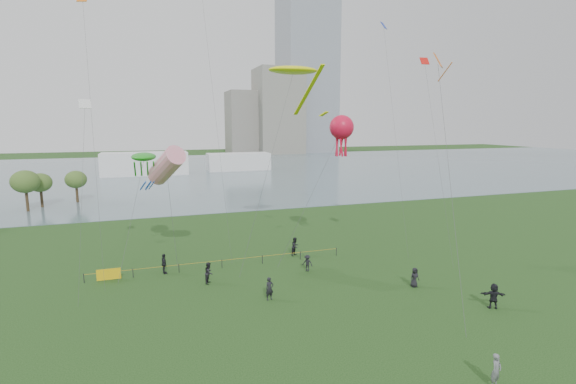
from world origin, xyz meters
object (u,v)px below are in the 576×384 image
object	(u,v)px
kite_stingray	(293,71)
kite_octopus	(342,128)
fence	(155,269)
kite_flyer	(496,370)

from	to	relation	value
kite_stingray	kite_octopus	size ratio (longest dim) A/B	1.34
kite_stingray	kite_octopus	xyz separation A→B (m)	(4.13, -2.80, -5.67)
fence	kite_flyer	bearing A→B (deg)	-53.69
fence	kite_flyer	distance (m)	28.20
kite_flyer	kite_octopus	xyz separation A→B (m)	(1.72, 22.70, 12.31)
kite_octopus	kite_stingray	bearing A→B (deg)	153.75
fence	kite_octopus	distance (m)	22.36
fence	kite_flyer	xyz separation A→B (m)	(16.70, -22.72, 0.36)
fence	kite_stingray	distance (m)	23.42
kite_stingray	fence	bearing A→B (deg)	-152.72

